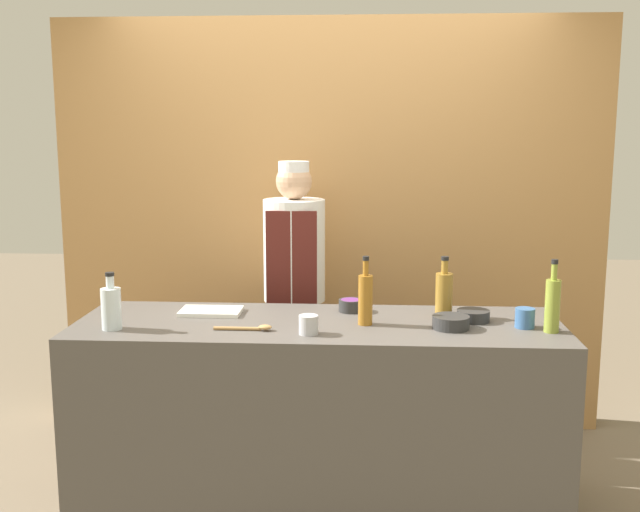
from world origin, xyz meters
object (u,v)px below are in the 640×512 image
at_px(sauce_bowl_purple, 351,305).
at_px(cutting_board, 211,311).
at_px(bottle_vinegar, 444,294).
at_px(wooden_spoon, 251,328).
at_px(chef_center, 295,296).
at_px(bottle_oil, 553,304).
at_px(bottle_clear, 111,307).
at_px(bottle_amber, 365,298).
at_px(cup_steel, 308,325).
at_px(sauce_bowl_green, 473,315).
at_px(cup_blue, 525,318).
at_px(sauce_bowl_brown, 451,321).

bearing_deg(sauce_bowl_purple, cutting_board, -172.94).
xyz_separation_m(bottle_vinegar, wooden_spoon, (-0.86, -0.29, -0.10)).
bearing_deg(sauce_bowl_purple, chef_center, 123.14).
bearing_deg(chef_center, bottle_oil, -33.94).
bearing_deg(bottle_vinegar, sauce_bowl_purple, 169.01).
relative_size(bottle_clear, bottle_oil, 0.79).
height_order(bottle_amber, cup_steel, bottle_amber).
distance_m(sauce_bowl_purple, wooden_spoon, 0.56).
relative_size(sauce_bowl_green, bottle_oil, 0.47).
distance_m(bottle_amber, wooden_spoon, 0.52).
xyz_separation_m(sauce_bowl_green, bottle_oil, (0.31, -0.17, 0.10)).
relative_size(sauce_bowl_green, bottle_clear, 0.59).
distance_m(sauce_bowl_green, bottle_oil, 0.37).
bearing_deg(cup_blue, wooden_spoon, -174.22).
height_order(bottle_vinegar, cup_blue, bottle_vinegar).
height_order(cup_blue, chef_center, chef_center).
height_order(cup_blue, wooden_spoon, cup_blue).
bearing_deg(chef_center, sauce_bowl_brown, -45.27).
relative_size(bottle_vinegar, cup_blue, 3.27).
height_order(bottle_vinegar, bottle_oil, bottle_oil).
bearing_deg(bottle_oil, wooden_spoon, -177.55).
distance_m(cup_steel, cup_blue, 0.96).
xyz_separation_m(bottle_vinegar, cup_blue, (0.34, -0.16, -0.07)).
relative_size(cup_blue, wooden_spoon, 0.34).
distance_m(sauce_bowl_green, wooden_spoon, 1.01).
height_order(bottle_clear, chef_center, chef_center).
relative_size(sauce_bowl_green, cup_steel, 1.79).
bearing_deg(sauce_bowl_purple, cup_steel, -112.64).
bearing_deg(chef_center, bottle_vinegar, -37.22).
height_order(sauce_bowl_brown, bottle_oil, bottle_oil).
xyz_separation_m(sauce_bowl_purple, cup_steel, (-0.17, -0.41, 0.01)).
height_order(bottle_clear, cup_blue, bottle_clear).
distance_m(cutting_board, cup_blue, 1.44).
distance_m(cutting_board, bottle_clear, 0.49).
xyz_separation_m(bottle_vinegar, cup_steel, (-0.60, -0.33, -0.07)).
relative_size(sauce_bowl_purple, wooden_spoon, 0.45).
distance_m(cup_blue, wooden_spoon, 1.20).
bearing_deg(cup_steel, sauce_bowl_brown, 11.72).
bearing_deg(wooden_spoon, cutting_board, 129.45).
relative_size(bottle_vinegar, chef_center, 0.18).
bearing_deg(bottle_amber, bottle_clear, -172.43).
bearing_deg(chef_center, sauce_bowl_green, -35.78).
distance_m(bottle_clear, cup_blue, 1.81).
bearing_deg(bottle_vinegar, sauce_bowl_green, -26.16).
distance_m(sauce_bowl_purple, bottle_clear, 1.11).
xyz_separation_m(wooden_spoon, chef_center, (0.11, 0.85, -0.05)).
bearing_deg(cup_blue, sauce_bowl_purple, 162.16).
bearing_deg(wooden_spoon, bottle_oil, 2.45).
height_order(cutting_board, chef_center, chef_center).
height_order(sauce_bowl_green, chef_center, chef_center).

